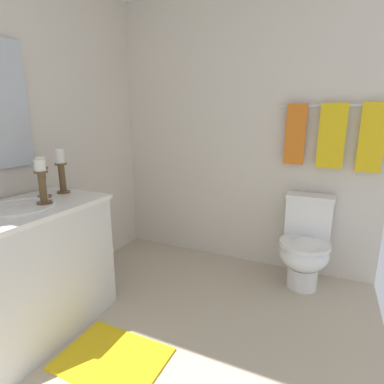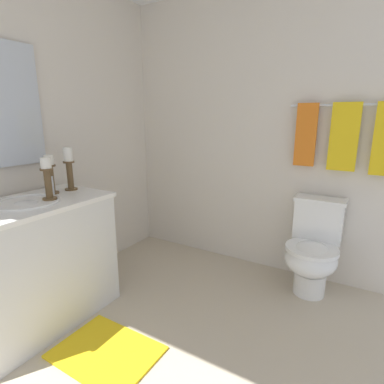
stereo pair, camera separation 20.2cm
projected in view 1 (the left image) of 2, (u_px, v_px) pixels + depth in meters
The scene contains 14 objects.
floor at pixel (172, 348), 1.85m from camera, with size 2.43×2.71×0.02m, color beige.
wall_back at pixel (240, 134), 2.75m from camera, with size 2.43×0.04×2.45m, color silver.
wall_left at pixel (12, 139), 2.05m from camera, with size 0.04×2.71×2.45m, color silver.
vanity_cabinet at pixel (29, 271), 1.90m from camera, with size 0.58×1.00×0.85m.
sink_basin at pixel (21, 214), 1.81m from camera, with size 0.40×0.40×0.24m.
candle_holder_tall at pixel (61, 170), 2.11m from camera, with size 0.09×0.09×0.32m.
candle_holder_short at pixel (43, 176), 2.00m from camera, with size 0.09×0.09×0.27m.
candle_holder_mid at pixel (42, 181), 1.85m from camera, with size 0.09×0.09×0.28m.
toilet at pixel (305, 245), 2.44m from camera, with size 0.39×0.54×0.75m.
towel_bar at pixel (335, 105), 2.33m from camera, with size 0.02×0.02×0.82m, color silver.
towel_near_vanity at pixel (295, 134), 2.48m from camera, with size 0.16×0.03×0.49m, color orange.
towel_center at pixel (332, 136), 2.37m from camera, with size 0.20×0.03×0.51m, color yellow.
towel_near_corner at pixel (372, 138), 2.26m from camera, with size 0.17×0.03×0.52m, color yellow.
bath_mat at pixel (112, 359), 1.75m from camera, with size 0.60×0.44×0.02m, color yellow.
Camera 1 is at (0.77, -1.37, 1.37)m, focal length 28.14 mm.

